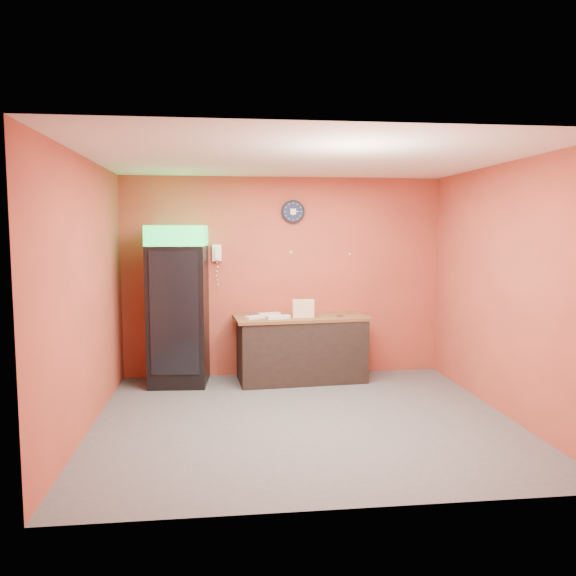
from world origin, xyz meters
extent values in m
plane|color=#47474C|center=(0.00, 0.00, 0.00)|extent=(4.50, 4.50, 0.00)
cube|color=#B84933|center=(0.00, 2.00, 1.40)|extent=(4.50, 0.02, 2.80)
cube|color=#B84933|center=(-2.25, 0.00, 1.40)|extent=(0.02, 4.00, 2.80)
cube|color=#B84933|center=(2.25, 0.00, 1.40)|extent=(0.02, 4.00, 2.80)
cube|color=white|center=(0.00, 0.00, 2.80)|extent=(4.50, 4.00, 0.02)
cube|color=black|center=(-1.45, 1.65, 0.93)|extent=(0.79, 0.79, 1.85)
cube|color=#19D74C|center=(-1.45, 1.65, 1.99)|extent=(0.79, 0.79, 0.26)
cube|color=black|center=(-1.43, 1.27, 1.01)|extent=(0.61, 0.06, 1.59)
cube|color=black|center=(0.20, 1.62, 0.43)|extent=(1.75, 0.88, 0.85)
cylinder|color=black|center=(0.13, 1.98, 2.32)|extent=(0.32, 0.05, 0.32)
cylinder|color=#0F1433|center=(0.13, 1.95, 2.32)|extent=(0.28, 0.01, 0.28)
cube|color=white|center=(0.13, 1.94, 2.32)|extent=(0.08, 0.00, 0.08)
cube|color=white|center=(-0.94, 1.96, 1.75)|extent=(0.12, 0.07, 0.22)
cube|color=white|center=(-0.94, 1.91, 1.75)|extent=(0.05, 0.04, 0.18)
cube|color=brown|center=(0.20, 1.62, 0.87)|extent=(1.87, 0.94, 0.04)
cube|color=beige|center=(0.21, 1.49, 0.92)|extent=(0.29, 0.10, 0.06)
cube|color=beige|center=(0.21, 1.49, 0.98)|extent=(0.29, 0.10, 0.06)
cube|color=beige|center=(0.21, 1.49, 1.04)|extent=(0.29, 0.10, 0.06)
cube|color=beige|center=(0.21, 1.49, 1.10)|extent=(0.29, 0.10, 0.06)
cube|color=silver|center=(-0.44, 1.47, 0.91)|extent=(0.28, 0.23, 0.04)
cube|color=silver|center=(-0.13, 1.42, 0.91)|extent=(0.32, 0.16, 0.04)
cube|color=silver|center=(-0.24, 1.68, 0.91)|extent=(0.31, 0.18, 0.04)
cylinder|color=silver|center=(-0.15, 1.71, 0.92)|extent=(0.06, 0.06, 0.06)
camera|label=1|loc=(-0.87, -5.88, 2.05)|focal=35.00mm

